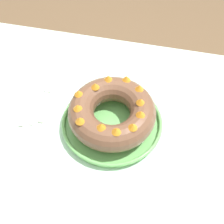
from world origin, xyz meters
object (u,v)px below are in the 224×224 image
serving_knife (33,103)px  cake_knife (50,103)px  bundt_cake (112,112)px  serving_dish (112,122)px  fork (44,98)px

serving_knife → cake_knife: bearing=11.3°
bundt_cake → serving_knife: (-0.30, 0.02, -0.07)m
serving_dish → fork: serving_dish is taller
fork → cake_knife: cake_knife is taller
serving_dish → serving_knife: (-0.30, 0.02, -0.01)m
fork → serving_knife: (-0.03, -0.03, 0.00)m
serving_knife → bundt_cake: bearing=-5.9°
serving_dish → fork: size_ratio=1.58×
cake_knife → serving_knife: bearing=-173.0°
serving_dish → fork: bearing=168.1°
serving_dish → cake_knife: 0.24m
bundt_cake → fork: bearing=168.1°
fork → serving_knife: 0.04m
serving_dish → fork: (-0.27, 0.06, -0.01)m
fork → cake_knife: 0.04m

